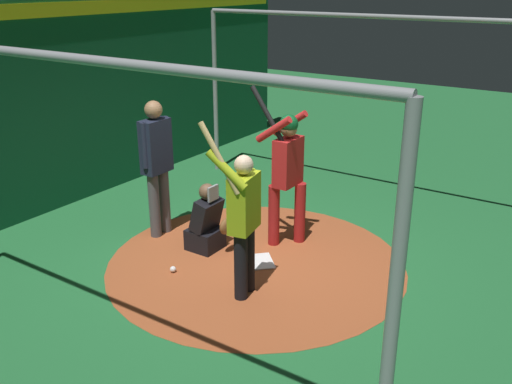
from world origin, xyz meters
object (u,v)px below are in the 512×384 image
at_px(home_plate, 256,262).
at_px(baseball_1, 173,269).
at_px(visitor, 243,217).
at_px(batter, 287,167).
at_px(catcher, 208,224).
at_px(baseball_0, 201,245).
at_px(umpire, 157,161).

height_order(home_plate, baseball_1, baseball_1).
relative_size(visitor, baseball_1, 27.17).
xyz_separation_m(home_plate, batter, (0.00, 0.71, 1.06)).
bearing_deg(batter, catcher, -134.98).
bearing_deg(visitor, baseball_0, 140.28).
relative_size(home_plate, umpire, 0.22).
xyz_separation_m(home_plate, umpire, (-1.59, -0.01, 1.05)).
bearing_deg(batter, umpire, -155.68).
height_order(catcher, visitor, visitor).
xyz_separation_m(batter, baseball_0, (-0.83, -0.78, -1.03)).
height_order(home_plate, baseball_0, baseball_0).
relative_size(visitor, baseball_0, 27.17).
relative_size(umpire, baseball_0, 25.33).
distance_m(home_plate, baseball_0, 0.83).
bearing_deg(umpire, visitor, -19.88).
xyz_separation_m(catcher, baseball_1, (0.04, -0.74, -0.31)).
relative_size(umpire, baseball_1, 25.33).
bearing_deg(catcher, baseball_1, -87.03).
bearing_deg(visitor, baseball_1, 173.48).
distance_m(catcher, baseball_0, 0.33).
distance_m(batter, catcher, 1.27).
bearing_deg(baseball_0, baseball_1, -79.30).
bearing_deg(catcher, home_plate, 2.39).
relative_size(batter, catcher, 2.29).
bearing_deg(home_plate, catcher, -177.61).
xyz_separation_m(baseball_0, baseball_1, (0.13, -0.70, 0.00)).
relative_size(umpire, visitor, 0.93).
bearing_deg(home_plate, umpire, -179.65).
relative_size(home_plate, baseball_1, 5.68).
bearing_deg(baseball_0, home_plate, 5.02).
relative_size(home_plate, visitor, 0.21).
bearing_deg(batter, baseball_1, -115.39).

